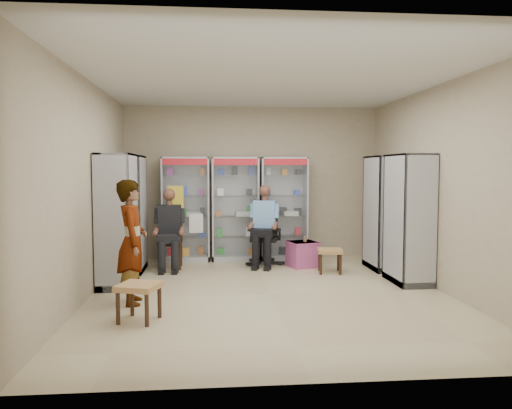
{
  "coord_description": "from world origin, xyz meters",
  "views": [
    {
      "loc": [
        -0.82,
        -6.93,
        1.76
      ],
      "look_at": [
        -0.13,
        0.7,
        1.22
      ],
      "focal_mm": 35.0,
      "sensor_mm": 36.0,
      "label": 1
    }
  ],
  "objects": [
    {
      "name": "cabinet_left_near",
      "position": [
        -2.23,
        0.7,
        1.0
      ],
      "size": [
        0.9,
        0.5,
        2.0
      ],
      "primitive_type": "cube",
      "rotation": [
        0.0,
        0.0,
        -1.57
      ],
      "color": "#AFB1B7",
      "rests_on": "floor"
    },
    {
      "name": "cabinet_right_far",
      "position": [
        2.23,
        1.6,
        1.0
      ],
      "size": [
        0.9,
        0.5,
        2.0
      ],
      "primitive_type": "cube",
      "rotation": [
        0.0,
        0.0,
        1.57
      ],
      "color": "#A2A4A9",
      "rests_on": "floor"
    },
    {
      "name": "standing_man",
      "position": [
        -1.85,
        -0.34,
        0.82
      ],
      "size": [
        0.46,
        0.64,
        1.63
      ],
      "primitive_type": "imported",
      "rotation": [
        0.0,
        0.0,
        1.69
      ],
      "color": "gray",
      "rests_on": "floor"
    },
    {
      "name": "cabinet_left_far",
      "position": [
        -2.23,
        1.8,
        1.0
      ],
      "size": [
        0.9,
        0.5,
        2.0
      ],
      "primitive_type": "cube",
      "rotation": [
        0.0,
        0.0,
        -1.57
      ],
      "color": "#9EA1A5",
      "rests_on": "floor"
    },
    {
      "name": "floor",
      "position": [
        0.0,
        0.0,
        0.0
      ],
      "size": [
        6.0,
        6.0,
        0.0
      ],
      "primitive_type": "plane",
      "color": "tan",
      "rests_on": "ground"
    },
    {
      "name": "room_shell",
      "position": [
        0.0,
        0.0,
        1.97
      ],
      "size": [
        5.02,
        6.02,
        3.01
      ],
      "color": "tan",
      "rests_on": "ground"
    },
    {
      "name": "pink_trunk",
      "position": [
        0.83,
        1.91,
        0.23
      ],
      "size": [
        0.59,
        0.57,
        0.46
      ],
      "primitive_type": "cube",
      "rotation": [
        0.0,
        0.0,
        0.28
      ],
      "color": "#A34174",
      "rests_on": "floor"
    },
    {
      "name": "cabinet_right_near",
      "position": [
        2.23,
        0.5,
        1.0
      ],
      "size": [
        0.9,
        0.5,
        2.0
      ],
      "primitive_type": "cube",
      "rotation": [
        0.0,
        0.0,
        1.57
      ],
      "color": "#B1B4B9",
      "rests_on": "floor"
    },
    {
      "name": "cabinet_back_mid",
      "position": [
        -0.35,
        2.73,
        1.0
      ],
      "size": [
        0.9,
        0.5,
        2.0
      ],
      "primitive_type": "cube",
      "color": "#9D9FA3",
      "rests_on": "floor"
    },
    {
      "name": "tea_glass",
      "position": [
        0.87,
        1.89,
        0.51
      ],
      "size": [
        0.07,
        0.07,
        0.1
      ],
      "primitive_type": "cylinder",
      "color": "#4F1306",
      "rests_on": "pink_trunk"
    },
    {
      "name": "woven_stool_b",
      "position": [
        -1.66,
        -1.13,
        0.22
      ],
      "size": [
        0.55,
        0.55,
        0.44
      ],
      "primitive_type": "cube",
      "rotation": [
        0.0,
        0.0,
        -0.31
      ],
      "color": "tan",
      "rests_on": "floor"
    },
    {
      "name": "woven_stool_a",
      "position": [
        1.2,
        1.34,
        0.2
      ],
      "size": [
        0.47,
        0.47,
        0.41
      ],
      "primitive_type": "cube",
      "rotation": [
        0.0,
        0.0,
        -0.15
      ],
      "color": "olive",
      "rests_on": "floor"
    },
    {
      "name": "cabinet_back_right",
      "position": [
        0.6,
        2.73,
        1.0
      ],
      "size": [
        0.9,
        0.5,
        2.0
      ],
      "primitive_type": "cube",
      "color": "#9EA1A5",
      "rests_on": "floor"
    },
    {
      "name": "cabinet_back_left",
      "position": [
        -1.3,
        2.73,
        1.0
      ],
      "size": [
        0.9,
        0.5,
        2.0
      ],
      "primitive_type": "cube",
      "color": "#A0A3A7",
      "rests_on": "floor"
    },
    {
      "name": "office_chair",
      "position": [
        0.16,
        2.16,
        0.54
      ],
      "size": [
        0.72,
        0.72,
        1.09
      ],
      "primitive_type": "cube",
      "rotation": [
        0.0,
        0.0,
        -0.26
      ],
      "color": "black",
      "rests_on": "floor"
    },
    {
      "name": "seated_customer",
      "position": [
        -1.55,
        1.95,
        0.67
      ],
      "size": [
        0.44,
        0.6,
        1.34
      ],
      "primitive_type": null,
      "color": "black",
      "rests_on": "floor"
    },
    {
      "name": "wooden_chair",
      "position": [
        -1.55,
        2.0,
        0.47
      ],
      "size": [
        0.42,
        0.42,
        0.94
      ],
      "primitive_type": "cube",
      "color": "black",
      "rests_on": "floor"
    },
    {
      "name": "seated_shopkeeper",
      "position": [
        0.16,
        2.11,
        0.69
      ],
      "size": [
        0.6,
        0.73,
        1.39
      ],
      "primitive_type": null,
      "rotation": [
        0.0,
        0.0,
        -0.26
      ],
      "color": "#6C93D5",
      "rests_on": "floor"
    }
  ]
}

